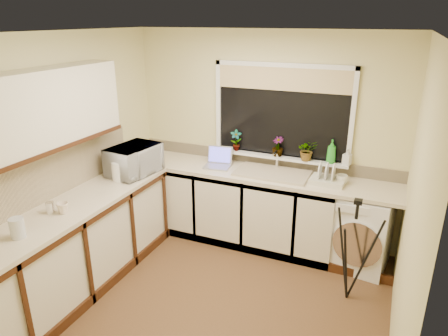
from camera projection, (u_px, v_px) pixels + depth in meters
floor at (212, 299)px, 3.97m from camera, size 3.20×3.20×0.00m
ceiling at (209, 33)px, 3.12m from camera, size 3.20×3.20×0.00m
wall_back at (264, 138)px, 4.84m from camera, size 3.20×0.00×3.20m
wall_front at (96, 276)px, 2.25m from camera, size 3.20×0.00×3.20m
wall_left at (67, 158)px, 4.13m from camera, size 0.00×3.00×3.00m
wall_right at (412, 215)px, 2.95m from camera, size 0.00×3.00×3.00m
base_cabinet_back at (229, 204)px, 4.97m from camera, size 2.55×0.60×0.86m
base_cabinet_left at (79, 247)px, 4.04m from camera, size 0.54×2.40×0.86m
worktop_back at (255, 173)px, 4.70m from camera, size 3.20×0.60×0.04m
worktop_left at (74, 206)px, 3.88m from camera, size 0.60×2.40×0.04m
upper_cabinet at (34, 112)px, 3.49m from camera, size 0.28×1.90×0.70m
splashback_left at (47, 178)px, 3.91m from camera, size 0.02×2.40×0.45m
splashback_back at (263, 159)px, 4.91m from camera, size 3.20×0.02×0.14m
window_glass at (282, 112)px, 4.64m from camera, size 1.50×0.02×1.00m
window_blind at (283, 79)px, 4.49m from camera, size 1.50×0.02×0.25m
windowsill at (278, 157)px, 4.77m from camera, size 1.60×0.14×0.03m
sink at (272, 173)px, 4.61m from camera, size 0.82×0.46×0.03m
faucet at (277, 159)px, 4.73m from camera, size 0.03×0.03×0.24m
washing_machine at (360, 229)px, 4.40m from camera, size 0.67×0.65×0.84m
laptop at (218, 161)px, 4.86m from camera, size 0.33×0.31×0.22m
kettle at (119, 172)px, 4.41m from camera, size 0.15×0.15×0.20m
dish_rack at (328, 181)px, 4.36m from camera, size 0.37×0.29×0.05m
tripod at (352, 251)px, 3.81m from camera, size 0.62×0.62×1.04m
glass_jug at (17, 228)px, 3.26m from camera, size 0.12×0.12×0.17m
steel_jar at (50, 208)px, 3.69m from camera, size 0.08×0.08×0.10m
microwave at (134, 160)px, 4.58m from camera, size 0.46×0.63×0.32m
plant_a at (236, 140)px, 4.90m from camera, size 0.16×0.13×0.25m
plant_c at (278, 147)px, 4.71m from camera, size 0.16×0.16×0.23m
plant_d at (307, 150)px, 4.57m from camera, size 0.27×0.26×0.24m
soap_bottle_green at (331, 151)px, 4.48m from camera, size 0.12×0.12×0.26m
soap_bottle_clear at (347, 157)px, 4.44m from camera, size 0.10×0.10×0.18m
cup_back at (342, 180)px, 4.33m from camera, size 0.13×0.13×0.10m
cup_left at (63, 208)px, 3.68m from camera, size 0.11×0.11×0.10m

